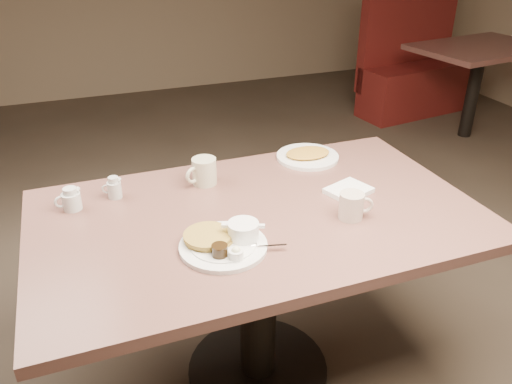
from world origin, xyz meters
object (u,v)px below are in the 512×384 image
object	(u,v)px
coffee_mug_near	(352,205)
coffee_mug_far	(204,171)
creamer_right	(114,188)
hash_plate	(308,155)
booth_back_right	(418,70)
main_plate	(225,241)
creamer_left	(71,200)
diner_table	(258,254)

from	to	relation	value
coffee_mug_near	coffee_mug_far	world-z (taller)	coffee_mug_far
creamer_right	hash_plate	xyz separation A→B (m)	(0.79, 0.06, -0.02)
booth_back_right	main_plate	bearing A→B (deg)	-135.72
main_plate	creamer_left	bearing A→B (deg)	136.31
diner_table	creamer_right	world-z (taller)	creamer_right
main_plate	hash_plate	xyz separation A→B (m)	(0.52, 0.50, -0.01)
coffee_mug_near	coffee_mug_far	xyz separation A→B (m)	(-0.39, 0.41, 0.00)
main_plate	coffee_mug_near	world-z (taller)	coffee_mug_near
coffee_mug_far	hash_plate	bearing A→B (deg)	8.59
coffee_mug_near	hash_plate	world-z (taller)	coffee_mug_near
coffee_mug_near	coffee_mug_far	distance (m)	0.57
diner_table	main_plate	xyz separation A→B (m)	(-0.17, -0.16, 0.19)
coffee_mug_near	booth_back_right	distance (m)	3.38
main_plate	creamer_right	distance (m)	0.52
coffee_mug_near	creamer_left	size ratio (longest dim) A/B	1.28
diner_table	creamer_left	world-z (taller)	creamer_left
creamer_right	coffee_mug_far	bearing A→B (deg)	-1.23
creamer_right	diner_table	bearing A→B (deg)	-32.69
booth_back_right	coffee_mug_far	bearing A→B (deg)	-140.37
main_plate	diner_table	bearing A→B (deg)	43.19
coffee_mug_far	booth_back_right	size ratio (longest dim) A/B	0.10
coffee_mug_far	booth_back_right	xyz separation A→B (m)	(2.58, 2.14, -0.39)
diner_table	hash_plate	world-z (taller)	hash_plate
diner_table	booth_back_right	xyz separation A→B (m)	(2.47, 2.41, -0.17)
creamer_right	hash_plate	distance (m)	0.79
diner_table	creamer_right	size ratio (longest dim) A/B	18.75
creamer_right	booth_back_right	distance (m)	3.62
hash_plate	booth_back_right	distance (m)	2.98
diner_table	hash_plate	xyz separation A→B (m)	(0.35, 0.34, 0.18)
coffee_mug_near	creamer_left	xyz separation A→B (m)	(-0.87, 0.38, -0.01)
diner_table	main_plate	world-z (taller)	main_plate
coffee_mug_far	creamer_right	distance (m)	0.33
diner_table	coffee_mug_far	size ratio (longest dim) A/B	10.76
coffee_mug_far	main_plate	bearing A→B (deg)	-96.99
creamer_left	creamer_right	xyz separation A→B (m)	(0.15, 0.03, 0.00)
main_plate	coffee_mug_near	distance (m)	0.45
main_plate	creamer_right	size ratio (longest dim) A/B	4.39
coffee_mug_far	creamer_left	distance (m)	0.48
coffee_mug_near	creamer_right	bearing A→B (deg)	149.73
creamer_left	coffee_mug_far	bearing A→B (deg)	3.30
diner_table	creamer_right	bearing A→B (deg)	147.31
main_plate	coffee_mug_far	world-z (taller)	coffee_mug_far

